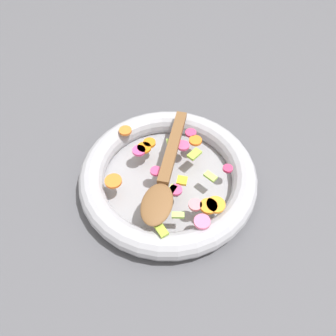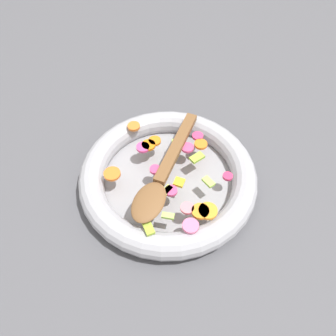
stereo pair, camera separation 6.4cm
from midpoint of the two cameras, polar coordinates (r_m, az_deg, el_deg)
The scene contains 4 objects.
ground_plane at distance 0.68m, azimuth 2.69°, elevation -2.76°, with size 4.00×4.00×0.00m, color #4C4C51.
skillet at distance 0.67m, azimuth 2.76°, elevation -1.66°, with size 0.36×0.36×0.05m.
chopped_vegetables at distance 0.63m, azimuth 3.72°, elevation -1.20°, with size 0.23×0.30×0.01m.
wooden_spoon at distance 0.62m, azimuth 2.00°, elevation -1.41°, with size 0.24×0.21×0.01m.
Camera 2 is at (0.20, 0.34, 0.56)m, focal length 35.00 mm.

